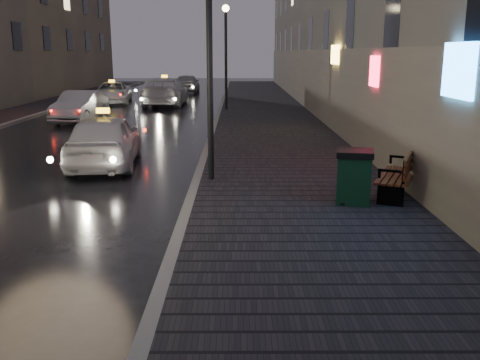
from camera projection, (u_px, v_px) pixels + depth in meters
The scene contains 15 objects.
ground at pixel (46, 297), 6.91m from camera, with size 120.00×120.00×0.00m, color black.
sidewalk at pixel (266, 113), 27.33m from camera, with size 4.60×58.00×0.15m, color black.
curb at pixel (219, 113), 27.32m from camera, with size 0.20×58.00×0.15m, color slate.
sidewalk_far at pixel (20, 113), 27.29m from camera, with size 2.40×58.00×0.15m, color black.
curb_far at pixel (45, 113), 27.30m from camera, with size 0.20×58.00×0.15m, color slate.
building_far_c at pixel (42, 22), 43.52m from camera, with size 6.00×22.00×11.00m, color #6B6051.
lamp_near at pixel (209, 34), 11.94m from camera, with size 0.36×0.36×5.28m.
lamp_far at pixel (226, 44), 27.50m from camera, with size 0.36×0.36×5.28m.
bench at pixel (400, 174), 11.07m from camera, with size 1.32×1.94×0.94m.
trash_bin at pixel (354, 176), 10.59m from camera, with size 0.83×0.83×1.07m.
taxi_near at pixel (105, 140), 14.70m from camera, with size 1.74×4.32×1.47m, color silver.
car_left_mid at pixel (80, 106), 24.39m from camera, with size 1.45×4.15×1.37m, color #AAA9B2.
taxi_mid at pixel (165, 92), 31.46m from camera, with size 2.30×5.67×1.65m, color silver.
taxi_far at pixel (112, 93), 33.09m from camera, with size 2.14×4.64×1.29m, color silver.
car_far at pixel (187, 84), 40.86m from camera, with size 1.74×4.32×1.47m, color gray.
Camera 1 is at (2.50, -6.37, 3.09)m, focal length 40.00 mm.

